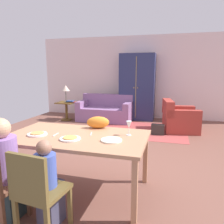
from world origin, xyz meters
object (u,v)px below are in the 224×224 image
(person_child, at_px, (48,186))
(couch, at_px, (105,111))
(plate_near_woman, at_px, (111,140))
(table_lamp, at_px, (66,89))
(book_upper, at_px, (70,101))
(wine_glass, at_px, (129,125))
(cat, at_px, (98,122))
(dining_table, at_px, (77,140))
(armoire, at_px, (137,87))
(person_man, at_px, (7,172))
(armchair, at_px, (179,119))
(plate_near_child, at_px, (70,139))
(side_table, at_px, (66,108))
(plate_near_man, at_px, (37,134))
(book_lower, at_px, (72,102))
(handbag, at_px, (158,129))
(dining_chair_child, at_px, (37,189))

(person_child, relative_size, couch, 0.55)
(plate_near_woman, xyz_separation_m, table_lamp, (-2.61, 3.91, 0.24))
(book_upper, bearing_deg, wine_glass, -54.17)
(plate_near_woman, height_order, person_child, person_child)
(cat, relative_size, couch, 0.19)
(plate_near_woman, relative_size, book_upper, 1.14)
(dining_table, relative_size, person_child, 1.94)
(dining_table, height_order, book_upper, dining_table)
(cat, xyz_separation_m, couch, (-1.03, 3.66, -0.54))
(armoire, bearing_deg, person_man, -95.91)
(plate_near_woman, distance_m, person_man, 1.18)
(armchair, distance_m, table_lamp, 3.55)
(plate_near_child, relative_size, armchair, 0.25)
(dining_table, xyz_separation_m, cat, (0.15, 0.41, 0.15))
(armchair, height_order, side_table, armchair)
(wine_glass, distance_m, couch, 4.22)
(plate_near_man, xyz_separation_m, plate_near_woman, (0.98, 0.02, 0.00))
(side_table, relative_size, book_lower, 2.64)
(dining_table, distance_m, handbag, 3.09)
(person_man, distance_m, couch, 4.79)
(book_lower, bearing_deg, dining_table, -63.38)
(dining_table, height_order, book_lower, dining_table)
(book_lower, bearing_deg, plate_near_man, -70.15)
(dining_table, relative_size, plate_near_man, 7.16)
(person_child, relative_size, handbag, 2.89)
(armchair, distance_m, handbag, 0.72)
(armchair, relative_size, handbag, 3.09)
(plate_near_child, bearing_deg, dining_chair_child, -90.73)
(armoire, bearing_deg, plate_near_woman, -84.58)
(armoire, bearing_deg, armchair, -41.39)
(dining_table, distance_m, wine_glass, 0.70)
(table_lamp, bearing_deg, person_man, -70.17)
(armchair, relative_size, table_lamp, 1.83)
(plate_near_woman, relative_size, table_lamp, 0.46)
(plate_near_child, height_order, handbag, plate_near_child)
(cat, bearing_deg, plate_near_man, -156.88)
(plate_near_child, relative_size, cat, 0.78)
(couch, distance_m, side_table, 1.26)
(plate_near_man, distance_m, table_lamp, 4.26)
(plate_near_woman, relative_size, side_table, 0.43)
(dining_chair_child, relative_size, armchair, 0.88)
(dining_table, relative_size, person_man, 1.61)
(side_table, height_order, handbag, side_table)
(dining_table, height_order, wine_glass, wine_glass)
(side_table, relative_size, book_upper, 2.64)
(wine_glass, bearing_deg, plate_near_man, -165.22)
(dining_table, bearing_deg, book_lower, 116.62)
(plate_near_woman, relative_size, person_child, 0.27)
(armchair, xyz_separation_m, book_upper, (-3.30, 0.38, 0.30))
(dining_chair_child, bearing_deg, side_table, 114.23)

